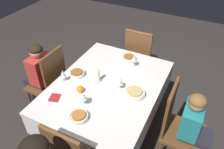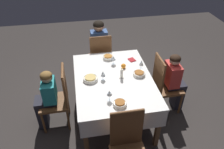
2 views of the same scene
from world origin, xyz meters
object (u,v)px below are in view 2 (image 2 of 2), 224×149
(wine_glass_west, at_px, (113,58))
(orange_fruit, at_px, (123,66))
(dining_table, at_px, (114,83))
(wine_glass_east, at_px, (109,93))
(candle_centerpiece, at_px, (122,74))
(wine_glass_south, at_px, (103,74))
(chair_east, at_px, (128,147))
(bowl_east, at_px, (120,103))
(chair_north, at_px, (164,83))
(person_child_red, at_px, (175,80))
(bowl_west, at_px, (108,57))
(napkin_red_folded, at_px, (132,60))
(chair_south, at_px, (59,97))
(person_child_teal, at_px, (46,98))
(bowl_north, at_px, (139,74))
(chair_west, at_px, (100,56))
(person_adult_denim, at_px, (99,46))
(wine_glass_north, at_px, (141,63))
(bowl_south, at_px, (90,79))

(wine_glass_west, xyz_separation_m, orange_fruit, (0.14, 0.13, -0.07))
(dining_table, relative_size, wine_glass_east, 9.55)
(candle_centerpiece, bearing_deg, wine_glass_south, -90.70)
(dining_table, height_order, chair_east, chair_east)
(chair_east, height_order, wine_glass_west, chair_east)
(bowl_east, xyz_separation_m, candle_centerpiece, (-0.54, 0.14, 0.04))
(bowl_east, relative_size, candle_centerpiece, 0.99)
(chair_north, height_order, wine_glass_east, chair_north)
(person_child_red, distance_m, orange_fruit, 0.84)
(bowl_west, relative_size, orange_fruit, 2.36)
(person_child_red, relative_size, bowl_east, 5.95)
(orange_fruit, height_order, napkin_red_folded, orange_fruit)
(chair_south, relative_size, bowl_east, 5.77)
(person_child_teal, relative_size, wine_glass_west, 6.82)
(chair_south, relative_size, wine_glass_south, 6.90)
(wine_glass_west, height_order, wine_glass_south, same)
(wine_glass_west, bearing_deg, bowl_north, 41.77)
(chair_south, relative_size, wine_glass_east, 6.43)
(chair_north, distance_m, person_child_red, 0.18)
(chair_east, xyz_separation_m, person_child_red, (-1.03, 1.00, 0.03))
(chair_north, bearing_deg, person_child_red, -90.00)
(chair_west, distance_m, person_child_teal, 1.35)
(person_adult_denim, relative_size, candle_centerpiece, 6.78)
(dining_table, xyz_separation_m, candle_centerpiece, (0.01, 0.12, 0.15))
(napkin_red_folded, bearing_deg, wine_glass_west, -79.76)
(wine_glass_north, height_order, orange_fruit, wine_glass_north)
(bowl_west, relative_size, wine_glass_east, 1.14)
(chair_west, height_order, person_child_red, person_child_red)
(wine_glass_north, distance_m, candle_centerpiece, 0.38)
(chair_south, distance_m, bowl_east, 1.00)
(bowl_west, height_order, candle_centerpiece, candle_centerpiece)
(chair_east, distance_m, orange_fruit, 1.27)
(orange_fruit, bearing_deg, chair_east, -9.80)
(chair_south, bearing_deg, chair_west, 142.94)
(wine_glass_west, bearing_deg, wine_glass_south, -30.13)
(dining_table, height_order, wine_glass_west, wine_glass_west)
(wine_glass_south, bearing_deg, wine_glass_east, 2.42)
(wine_glass_west, distance_m, napkin_red_folded, 0.34)
(wine_glass_south, bearing_deg, wine_glass_west, 149.87)
(bowl_north, height_order, wine_glass_east, wine_glass_east)
(person_adult_denim, bearing_deg, chair_east, 91.27)
(wine_glass_north, bearing_deg, person_child_red, 76.20)
(bowl_north, bearing_deg, bowl_south, -90.53)
(candle_centerpiece, bearing_deg, dining_table, -93.18)
(napkin_red_folded, bearing_deg, chair_west, -142.16)
(person_adult_denim, height_order, person_child_red, person_adult_denim)
(chair_east, bearing_deg, chair_north, 51.31)
(dining_table, bearing_deg, person_adult_denim, -176.88)
(person_adult_denim, height_order, candle_centerpiece, person_adult_denim)
(candle_centerpiece, bearing_deg, wine_glass_west, -172.21)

